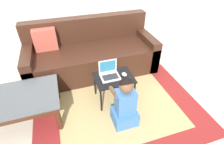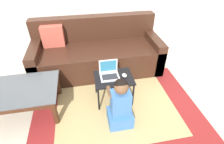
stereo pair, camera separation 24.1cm
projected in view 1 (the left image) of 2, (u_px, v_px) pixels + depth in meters
ground_plane at (116, 106)px, 2.53m from camera, size 16.00×16.00×0.00m
area_rug at (119, 109)px, 2.49m from camera, size 2.32×1.65×0.01m
couch at (91, 54)px, 3.11m from camera, size 2.19×0.88×0.89m
coffee_table at (13, 102)px, 2.12m from camera, size 1.09×0.67×0.41m
laptop_desk at (114, 80)px, 2.45m from camera, size 0.53×0.41×0.41m
laptop at (109, 74)px, 2.41m from camera, size 0.26×0.21×0.22m
computer_mouse at (124, 74)px, 2.45m from camera, size 0.07×0.09×0.03m
person_seated at (125, 104)px, 2.14m from camera, size 0.30×0.40×0.71m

